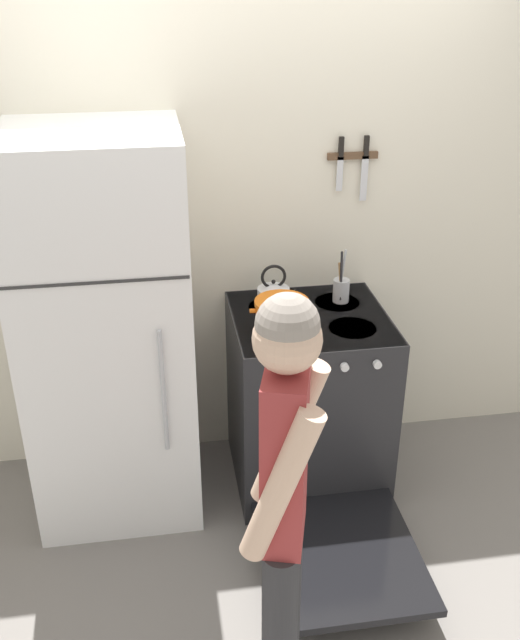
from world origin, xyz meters
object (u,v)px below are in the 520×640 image
(refrigerator, at_px, (108,333))
(utensil_jar, at_px, (341,289))
(stove_range, at_px, (309,404))
(person, at_px, (284,503))
(tea_kettle, at_px, (274,294))
(dutch_oven_pot, at_px, (282,317))

(refrigerator, xyz_separation_m, utensil_jar, (1.10, 0.14, 0.07))
(refrigerator, bearing_deg, stove_range, -2.33)
(stove_range, relative_size, utensil_jar, 5.35)
(refrigerator, relative_size, person, 1.11)
(refrigerator, distance_m, tea_kettle, 0.79)
(refrigerator, bearing_deg, person, -65.45)
(dutch_oven_pot, relative_size, tea_kettle, 1.32)
(refrigerator, bearing_deg, dutch_oven_pot, -10.10)
(refrigerator, relative_size, stove_range, 1.28)
(stove_range, bearing_deg, tea_kettle, 130.75)
(utensil_jar, bearing_deg, refrigerator, -172.69)
(utensil_jar, height_order, person, person)
(tea_kettle, bearing_deg, stove_range, -49.25)
(dutch_oven_pot, bearing_deg, tea_kettle, 87.28)
(refrigerator, xyz_separation_m, stove_range, (0.92, -0.04, -0.45))
(stove_range, height_order, person, person)
(dutch_oven_pot, distance_m, person, 1.12)
(dutch_oven_pot, bearing_deg, stove_range, 31.10)
(stove_range, bearing_deg, utensil_jar, 44.90)
(dutch_oven_pot, xyz_separation_m, tea_kettle, (0.01, 0.27, -0.02))
(stove_range, bearing_deg, dutch_oven_pot, -148.90)
(person, bearing_deg, utensil_jar, -5.16)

